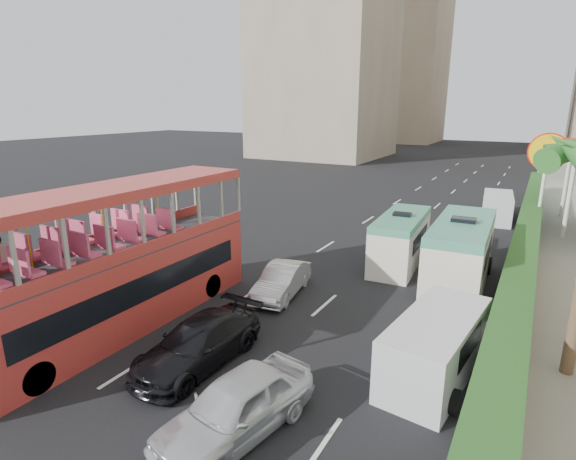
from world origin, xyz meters
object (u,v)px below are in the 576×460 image
Objects in this scene: minibus_far at (460,254)px; panel_van_near at (436,347)px; car_black at (200,363)px; van_asset at (414,252)px; double_decker_bus at (119,258)px; minibus_near at (400,240)px; car_silver_lane_b at (237,433)px; car_silver_lane_a at (282,295)px; panel_van_far at (497,207)px.

minibus_far is 1.41× the size of panel_van_near.
car_black is 1.06× the size of van_asset.
double_decker_bus reaches higher than car_black.
panel_van_near reaches higher than car_black.
minibus_near is (2.80, 11.86, 1.25)m from car_black.
car_silver_lane_b is at bearing -20.85° from double_decker_bus.
car_silver_lane_a is (3.61, 5.04, -2.53)m from double_decker_bus.
minibus_far reaches higher than panel_van_far.
van_asset is 0.95× the size of panel_van_near.
double_decker_bus is 2.37× the size of panel_van_near.
double_decker_bus is 7.72m from car_silver_lane_b.
car_silver_lane_a is at bearing -114.86° from panel_van_far.
double_decker_bus is at bearing 169.53° from car_silver_lane_b.
minibus_far is 1.44× the size of panel_van_far.
double_decker_bus reaches higher than car_silver_lane_b.
van_asset is at bearing 59.81° from car_silver_lane_a.
minibus_near is (-0.01, 13.80, 1.25)m from car_silver_lane_b.
panel_van_near is at bearing 63.70° from car_silver_lane_b.
car_silver_lane_a is at bearing 95.92° from car_black.
panel_van_near is 1.02× the size of panel_van_far.
minibus_far is at bearing 62.70° from car_black.
minibus_far is (9.82, 9.74, -1.07)m from double_decker_bus.
car_silver_lane_b is 0.78× the size of minibus_near.
minibus_far is at bearing 44.76° from double_decker_bus.
double_decker_bus is 1.95× the size of minibus_near.
car_silver_lane_b is 0.99× the size of van_asset.
panel_van_far reaches higher than van_asset.
minibus_near is 3.36m from minibus_far.
car_silver_lane_a reaches higher than van_asset.
car_silver_lane_b is at bearing -75.88° from car_silver_lane_a.
panel_van_far is (3.14, 9.77, 0.92)m from van_asset.
minibus_near is at bearing -110.52° from panel_van_far.
minibus_near is at bearing -99.15° from van_asset.
double_decker_bus is 25.43m from panel_van_far.
minibus_near reaches higher than car_black.
minibus_near is (6.80, 11.20, -1.28)m from double_decker_bus.
car_silver_lane_b is 13.86m from minibus_near.
double_decker_bus is at bearing -124.87° from minibus_near.
panel_van_near is (0.60, -7.51, -0.53)m from minibus_far.
panel_van_near is at bearing -78.52° from van_asset.
van_asset is (2.94, 14.17, 0.00)m from car_black.
car_black is at bearing -109.56° from panel_van_far.
car_black is 1.01× the size of panel_van_near.
minibus_far reaches higher than car_silver_lane_b.
double_decker_bus is 13.17m from minibus_near.
minibus_far is (3.01, -1.47, 0.21)m from minibus_near.
car_silver_lane_b reaches higher than car_silver_lane_a.
car_silver_lane_a is 0.84× the size of panel_van_far.
double_decker_bus reaches higher than minibus_near.
van_asset is (0.13, 16.11, 0.00)m from car_silver_lane_b.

